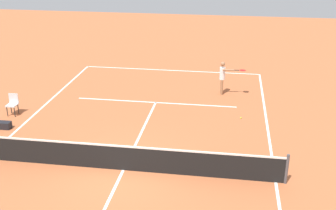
{
  "coord_description": "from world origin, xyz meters",
  "views": [
    {
      "loc": [
        -3.47,
        12.38,
        7.7
      ],
      "look_at": [
        -0.93,
        -4.2,
        0.8
      ],
      "focal_mm": 45.22,
      "sensor_mm": 36.0,
      "label": 1
    }
  ],
  "objects_px": {
    "player_serving": "(223,75)",
    "tennis_ball": "(241,118)",
    "equipment_bag": "(2,125)",
    "courtside_chair_mid": "(13,103)"
  },
  "relations": [
    {
      "from": "player_serving",
      "to": "tennis_ball",
      "type": "xyz_separation_m",
      "value": [
        -0.91,
        2.95,
        -0.98
      ]
    },
    {
      "from": "player_serving",
      "to": "courtside_chair_mid",
      "type": "xyz_separation_m",
      "value": [
        9.28,
        4.02,
        -0.48
      ]
    },
    {
      "from": "player_serving",
      "to": "tennis_ball",
      "type": "distance_m",
      "value": 3.24
    },
    {
      "from": "tennis_ball",
      "to": "equipment_bag",
      "type": "bearing_deg",
      "value": 14.27
    },
    {
      "from": "player_serving",
      "to": "courtside_chair_mid",
      "type": "height_order",
      "value": "player_serving"
    },
    {
      "from": "tennis_ball",
      "to": "player_serving",
      "type": "bearing_deg",
      "value": -72.79
    },
    {
      "from": "player_serving",
      "to": "equipment_bag",
      "type": "height_order",
      "value": "player_serving"
    },
    {
      "from": "courtside_chair_mid",
      "to": "tennis_ball",
      "type": "bearing_deg",
      "value": -174.04
    },
    {
      "from": "player_serving",
      "to": "courtside_chair_mid",
      "type": "bearing_deg",
      "value": -71.42
    },
    {
      "from": "tennis_ball",
      "to": "equipment_bag",
      "type": "xyz_separation_m",
      "value": [
        9.97,
        2.54,
        0.12
      ]
    }
  ]
}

